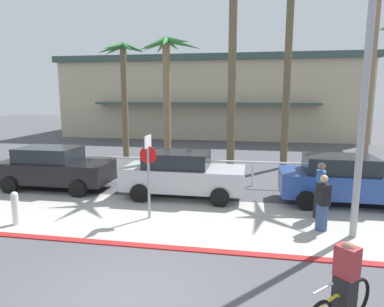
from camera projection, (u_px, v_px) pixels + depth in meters
name	position (u px, v px, depth m)	size (l,w,h in m)	color
ground_plane	(204.00, 175.00, 16.11)	(80.00, 80.00, 0.00)	#4C4C51
sidewalk_strip	(177.00, 219.00, 10.48)	(44.00, 4.00, 0.02)	#ADAAA0
curb_paint	(159.00, 247.00, 8.54)	(44.00, 0.24, 0.03)	maroon
building_backdrop	(212.00, 97.00, 32.42)	(25.92, 11.71, 6.87)	#BCAD8E
rail_fence	(199.00, 164.00, 14.51)	(18.18, 0.08, 1.04)	white
stop_sign_bike_lane	(148.00, 165.00, 10.24)	(0.52, 0.56, 2.56)	gray
bollard_2	(15.00, 208.00, 9.93)	(0.20, 0.20, 1.00)	white
streetlight_curb	(370.00, 73.00, 8.20)	(0.24, 2.54, 7.50)	#9EA0A5
palm_tree_1	(123.00, 71.00, 19.94)	(2.80, 3.59, 6.70)	brown
palm_tree_2	(167.00, 66.00, 16.61)	(3.13, 3.50, 6.49)	#846B4C
palm_tree_3	(232.00, 25.00, 14.91)	(2.87, 3.56, 9.33)	brown
palm_tree_4	(290.00, 21.00, 16.45)	(3.44, 3.04, 9.85)	brown
palm_tree_5	(376.00, 22.00, 13.82)	(3.09, 3.53, 9.09)	#846B4C
car_black_1	(54.00, 168.00, 13.65)	(4.40, 2.02, 1.69)	black
car_silver_2	(182.00, 174.00, 12.58)	(4.40, 2.02, 1.69)	#B2B7BC
car_blue_3	(344.00, 180.00, 11.74)	(4.40, 2.02, 1.69)	#284793
cyclist_yellow_0	(343.00, 288.00, 5.53)	(1.32, 1.34, 1.50)	black
pedestrian_0	(320.00, 193.00, 10.43)	(0.36, 0.43, 1.75)	#232326
pedestrian_1	(322.00, 205.00, 9.47)	(0.39, 0.45, 1.60)	#384C7A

